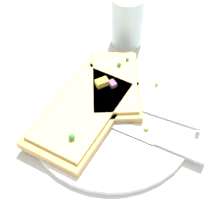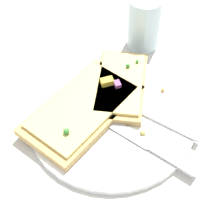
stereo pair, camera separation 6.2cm
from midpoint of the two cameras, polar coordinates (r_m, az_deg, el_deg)
The scene contains 8 objects.
ground_plane at distance 0.64m, azimuth 2.78°, elevation -1.39°, with size 4.00×4.00×0.00m, color beige.
plate at distance 0.63m, azimuth 2.80°, elevation -1.07°, with size 0.28×0.28×0.01m.
fork at distance 0.64m, azimuth 6.19°, elevation 0.50°, with size 0.13×0.19×0.01m.
knife at distance 0.60m, azimuth 8.08°, elevation -4.92°, with size 0.14×0.19×0.01m.
pizza_slice_main at distance 0.62m, azimuth -1.71°, elevation 0.34°, with size 0.23×0.21×0.03m.
pizza_slice_corner at distance 0.66m, azimuth 3.98°, elevation 3.95°, with size 0.17×0.10×0.03m.
crumb_scatter at distance 0.63m, azimuth 5.33°, elevation -0.55°, with size 0.10×0.16×0.01m.
drinking_glass at distance 0.74m, azimuth 7.37°, elevation 13.24°, with size 0.06×0.06×0.11m.
Camera 2 is at (0.38, 0.01, 0.51)m, focal length 60.00 mm.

